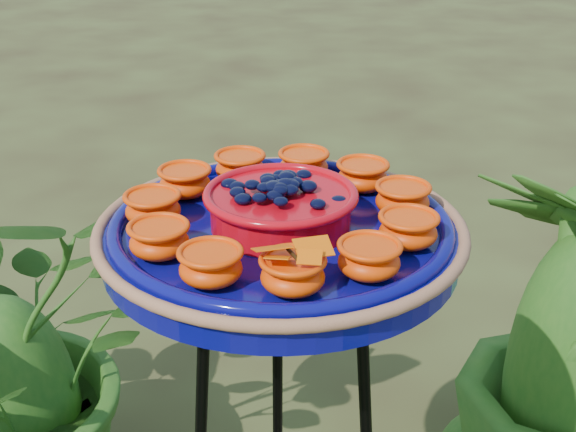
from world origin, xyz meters
name	(u,v)px	position (x,y,z in m)	size (l,w,h in m)	color
feeder_dish	(281,227)	(-0.01, 0.13, 0.98)	(0.50, 0.50, 0.11)	#080861
shrub_back_left	(6,358)	(-0.58, 0.61, 0.45)	(0.81, 0.70, 0.90)	#215115
shrub_back_right	(575,355)	(0.64, 0.59, 0.44)	(0.49, 0.49, 0.88)	#215115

